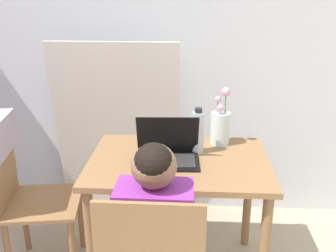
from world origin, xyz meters
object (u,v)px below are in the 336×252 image
(chair_spare, at_px, (17,173))
(flower_vase, at_px, (220,125))
(laptop, at_px, (167,150))
(water_bottle, at_px, (199,132))
(person_seated, at_px, (156,230))

(chair_spare, distance_m, flower_vase, 1.15)
(chair_spare, relative_size, laptop, 2.76)
(flower_vase, bearing_deg, laptop, -140.09)
(chair_spare, distance_m, water_bottle, 1.01)
(flower_vase, height_order, water_bottle, flower_vase)
(laptop, xyz_separation_m, flower_vase, (0.29, 0.24, 0.06))
(water_bottle, bearing_deg, chair_spare, -173.17)
(chair_spare, xyz_separation_m, flower_vase, (1.10, 0.25, 0.21))
(chair_spare, distance_m, laptop, 0.83)
(person_seated, height_order, flower_vase, person_seated)
(person_seated, relative_size, flower_vase, 3.17)
(chair_spare, height_order, water_bottle, water_bottle)
(laptop, distance_m, flower_vase, 0.38)
(person_seated, bearing_deg, chair_spare, -32.42)
(laptop, relative_size, flower_vase, 1.01)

